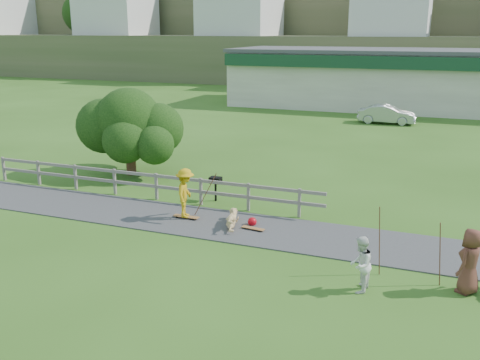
% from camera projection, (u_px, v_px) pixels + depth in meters
% --- Properties ---
extents(ground, '(260.00, 260.00, 0.00)m').
position_uv_depth(ground, '(213.00, 241.00, 17.52)').
color(ground, '#2E5518').
rests_on(ground, ground).
extents(path, '(34.00, 3.00, 0.04)m').
position_uv_depth(path, '(231.00, 226.00, 18.86)').
color(path, '#353537').
rests_on(path, ground).
extents(fence, '(15.05, 0.10, 1.10)m').
position_uv_depth(fence, '(143.00, 181.00, 21.90)').
color(fence, '#615C56').
rests_on(fence, ground).
extents(strip_mall, '(32.50, 10.75, 5.10)m').
position_uv_depth(strip_mall, '(417.00, 79.00, 46.78)').
color(strip_mall, '#B8B2A2').
rests_on(strip_mall, ground).
extents(skater_rider, '(0.96, 1.31, 1.81)m').
position_uv_depth(skater_rider, '(185.00, 196.00, 19.33)').
color(skater_rider, '#C19512').
rests_on(skater_rider, ground).
extents(skater_fallen, '(1.74, 0.87, 0.62)m').
position_uv_depth(skater_fallen, '(233.00, 219.00, 18.73)').
color(skater_fallen, tan).
rests_on(skater_fallen, ground).
extents(spectator_a, '(0.63, 0.78, 1.53)m').
position_uv_depth(spectator_a, '(360.00, 265.00, 13.97)').
color(spectator_a, silver).
rests_on(spectator_a, ground).
extents(spectator_c, '(0.90, 1.03, 1.77)m').
position_uv_depth(spectator_c, '(470.00, 261.00, 13.88)').
color(spectator_c, brown).
rests_on(spectator_c, ground).
extents(car_silver, '(4.16, 1.52, 1.36)m').
position_uv_depth(car_silver, '(387.00, 114.00, 39.50)').
color(car_silver, '#A8ACB0').
rests_on(car_silver, ground).
extents(tree, '(4.93, 4.93, 3.23)m').
position_uv_depth(tree, '(130.00, 141.00, 25.27)').
color(tree, black).
rests_on(tree, ground).
extents(bbq, '(0.47, 0.36, 1.00)m').
position_uv_depth(bbq, '(216.00, 189.00, 21.55)').
color(bbq, black).
rests_on(bbq, ground).
extents(longboard_rider, '(0.98, 0.24, 0.11)m').
position_uv_depth(longboard_rider, '(186.00, 218.00, 19.56)').
color(longboard_rider, brown).
rests_on(longboard_rider, ground).
extents(longboard_fallen, '(0.85, 0.30, 0.09)m').
position_uv_depth(longboard_fallen, '(253.00, 229.00, 18.44)').
color(longboard_fallen, brown).
rests_on(longboard_fallen, ground).
extents(helmet, '(0.32, 0.32, 0.32)m').
position_uv_depth(helmet, '(252.00, 221.00, 18.88)').
color(helmet, '#B80712').
rests_on(helmet, ground).
extents(pole_rider, '(0.03, 0.03, 1.98)m').
position_uv_depth(pole_rider, '(205.00, 192.00, 19.46)').
color(pole_rider, brown).
rests_on(pole_rider, ground).
extents(pole_spec_left, '(0.03, 0.03, 2.01)m').
position_uv_depth(pole_spec_left, '(379.00, 241.00, 14.89)').
color(pole_spec_left, brown).
rests_on(pole_spec_left, ground).
extents(pole_spec_right, '(0.03, 0.03, 1.79)m').
position_uv_depth(pole_spec_right, '(440.00, 254.00, 14.28)').
color(pole_spec_right, brown).
rests_on(pole_spec_right, ground).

